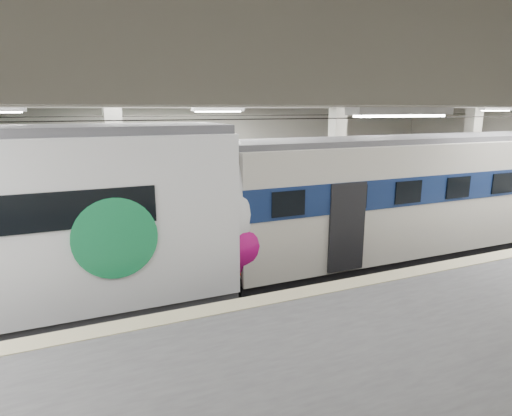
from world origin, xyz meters
name	(u,v)px	position (x,y,z in m)	size (l,w,h in m)	color
station_hall	(269,184)	(0.00, -1.74, 3.24)	(36.00, 24.00, 5.75)	black
older_rer	(400,197)	(5.53, 0.00, 2.15)	(12.28, 2.71, 4.10)	beige
far_train	(23,191)	(-5.87, 5.50, 2.25)	(13.59, 2.97, 4.34)	white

